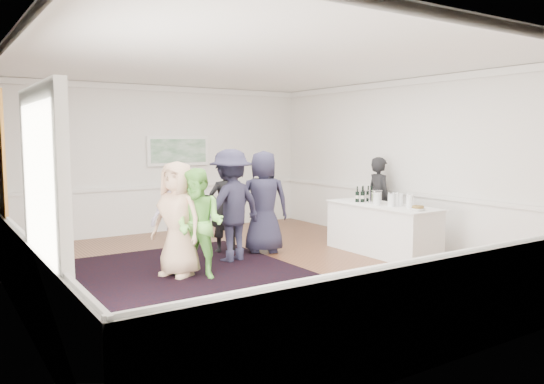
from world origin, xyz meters
TOP-DOWN VIEW (x-y plane):
  - floor at (0.00, 0.00)m, footprint 8.00×8.00m
  - ceiling at (0.00, 0.00)m, footprint 7.00×8.00m
  - wall_left at (-3.50, 0.00)m, footprint 0.02×8.00m
  - wall_right at (3.50, 0.00)m, footprint 0.02×8.00m
  - wall_back at (0.00, 4.00)m, footprint 7.00×0.02m
  - wall_front at (0.00, -4.00)m, footprint 7.00×0.02m
  - wainscoting at (0.00, 0.00)m, footprint 7.00×8.00m
  - doorway at (-3.45, -1.90)m, footprint 0.10×1.78m
  - landscape_painting at (0.40, 3.95)m, footprint 1.44×0.06m
  - area_rug at (-1.06, 0.02)m, footprint 3.31×4.34m
  - serving_table at (2.46, -0.31)m, footprint 0.84×2.19m
  - bartender at (3.20, 0.52)m, footprint 0.51×0.68m
  - guest_tan at (-1.22, 0.24)m, footprint 0.88×1.01m
  - guest_green at (-1.00, -0.05)m, footprint 0.98×1.01m
  - guest_lilac at (-1.09, 0.39)m, footprint 0.99×0.42m
  - guest_dark_a at (-0.08, 0.66)m, footprint 1.34×0.94m
  - guest_dark_b at (0.15, 1.34)m, footprint 0.60×0.39m
  - guest_navy at (0.73, 0.92)m, footprint 1.06×0.89m
  - wine_bottles at (2.49, 0.16)m, footprint 0.34×0.24m
  - juice_pitchers at (2.46, -0.60)m, footprint 0.39×0.69m
  - ice_bucket at (2.47, -0.11)m, footprint 0.26×0.26m
  - nut_bowl at (2.39, -1.18)m, footprint 0.23×0.23m

SIDE VIEW (x-z plane):
  - floor at x=0.00m, z-range 0.00..0.00m
  - area_rug at x=-1.06m, z-range 0.00..0.02m
  - serving_table at x=2.46m, z-range 0.00..0.89m
  - wainscoting at x=0.00m, z-range 0.00..1.00m
  - guest_dark_b at x=0.15m, z-range 0.00..1.63m
  - guest_green at x=-1.00m, z-range 0.00..1.64m
  - guest_lilac at x=-1.09m, z-range 0.00..1.67m
  - bartender at x=3.20m, z-range 0.00..1.69m
  - guest_tan at x=-1.22m, z-range 0.00..1.73m
  - guest_navy at x=0.73m, z-range 0.00..1.85m
  - nut_bowl at x=2.39m, z-range 0.89..0.96m
  - guest_dark_a at x=-0.08m, z-range 0.00..1.89m
  - ice_bucket at x=2.47m, z-range 0.88..1.13m
  - juice_pitchers at x=2.46m, z-range 0.89..1.13m
  - wine_bottles at x=2.49m, z-range 0.89..1.20m
  - doorway at x=-3.45m, z-range 0.14..2.70m
  - wall_left at x=-3.50m, z-range 0.00..3.20m
  - wall_right at x=3.50m, z-range 0.00..3.20m
  - wall_back at x=0.00m, z-range 0.00..3.20m
  - wall_front at x=0.00m, z-range 0.00..3.20m
  - landscape_painting at x=0.40m, z-range 1.45..2.11m
  - ceiling at x=0.00m, z-range 3.19..3.21m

